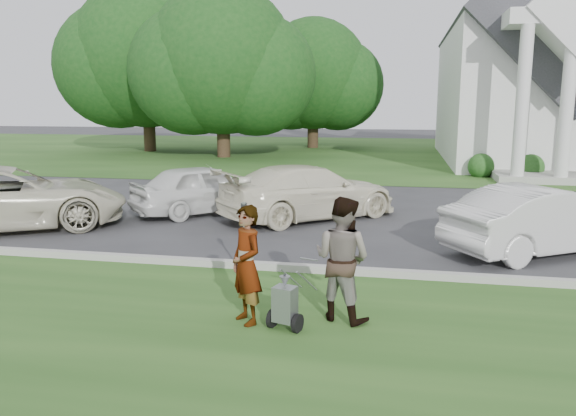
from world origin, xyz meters
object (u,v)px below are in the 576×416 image
(striping_cart, at_px, (285,305))
(tree_far, at_px, (146,62))
(person_left, at_px, (247,266))
(car_b, at_px, (205,189))
(church, at_px, (538,48))
(tree_left, at_px, (222,67))
(car_c, at_px, (309,192))
(car_d, at_px, (544,220))
(tree_back, at_px, (313,79))
(person_right, at_px, (342,260))
(car_a, at_px, (7,198))
(parking_meter_near, at_px, (244,230))

(striping_cart, bearing_deg, tree_far, 134.99)
(person_left, distance_m, car_b, 8.37)
(church, relative_size, tree_far, 2.07)
(tree_left, height_order, car_c, tree_left)
(striping_cart, distance_m, person_left, 0.77)
(tree_left, xyz_separation_m, tree_far, (-6.00, 3.00, 0.58))
(tree_far, distance_m, person_left, 30.82)
(tree_left, xyz_separation_m, car_d, (13.09, -19.13, -4.40))
(tree_back, bearing_deg, striping_cart, -81.80)
(tree_left, relative_size, tree_far, 0.91)
(person_right, bearing_deg, tree_far, -36.43)
(car_a, bearing_deg, person_right, -149.50)
(car_d, bearing_deg, person_left, 100.99)
(person_left, height_order, car_d, person_left)
(car_a, distance_m, car_c, 7.65)
(parking_meter_near, xyz_separation_m, car_b, (-2.74, 5.60, -0.16))
(tree_back, bearing_deg, car_c, -81.37)
(tree_back, bearing_deg, car_d, -71.49)
(person_left, bearing_deg, tree_back, 144.12)
(tree_left, distance_m, car_a, 19.73)
(tree_back, distance_m, person_left, 32.49)
(tree_far, distance_m, car_d, 29.64)
(person_left, relative_size, car_c, 0.34)
(car_a, distance_m, car_d, 12.50)
(person_right, distance_m, car_a, 9.79)
(car_c, bearing_deg, person_right, 150.86)
(car_d, bearing_deg, car_c, 30.78)
(person_right, bearing_deg, striping_cart, 60.52)
(tree_back, distance_m, car_d, 28.89)
(tree_back, bearing_deg, person_left, -82.79)
(car_c, bearing_deg, tree_left, -16.99)
(car_c, bearing_deg, parking_meter_near, 134.94)
(church, xyz_separation_m, tree_back, (-13.01, 6.87, -1.21))
(person_right, bearing_deg, church, -83.64)
(tree_back, height_order, person_left, tree_back)
(car_a, bearing_deg, parking_meter_near, -144.46)
(parking_meter_near, distance_m, car_a, 7.36)
(tree_far, bearing_deg, tree_left, -26.56)
(parking_meter_near, bearing_deg, tree_left, 108.73)
(church, bearing_deg, person_right, -107.22)
(tree_far, bearing_deg, car_d, -49.22)
(car_a, bearing_deg, tree_back, -40.23)
(person_right, xyz_separation_m, parking_meter_near, (-1.91, 1.67, -0.03))
(car_d, bearing_deg, tree_far, 7.72)
(car_d, bearing_deg, tree_left, 1.32)
(tree_left, height_order, car_a, tree_left)
(church, bearing_deg, car_b, -125.22)
(person_right, height_order, car_d, person_right)
(person_right, xyz_separation_m, car_c, (-1.63, 7.11, -0.17))
(car_d, bearing_deg, striping_cart, 105.31)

